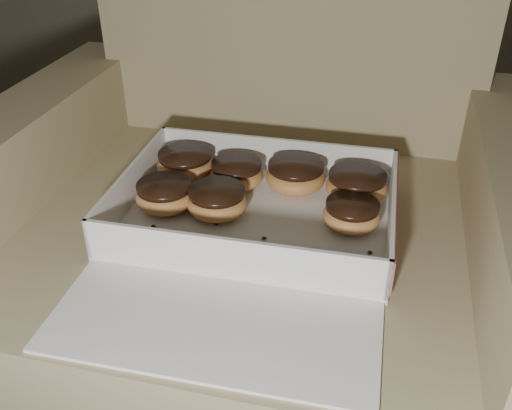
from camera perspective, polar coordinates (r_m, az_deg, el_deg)
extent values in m
cube|color=#90845C|center=(1.04, -0.53, -10.40)|extent=(0.72, 0.72, 0.42)
cube|color=#90845C|center=(1.14, -19.99, -3.99)|extent=(0.12, 0.72, 0.56)
cube|color=#90845C|center=(1.00, 22.11, -10.33)|extent=(0.12, 0.72, 0.56)
cube|color=white|center=(0.89, 0.00, -1.30)|extent=(0.42, 0.32, 0.01)
cube|color=white|center=(1.00, 1.91, 5.07)|extent=(0.41, 0.01, 0.06)
cube|color=white|center=(0.75, -2.55, -5.34)|extent=(0.41, 0.01, 0.06)
cube|color=white|center=(0.93, -12.32, 2.03)|extent=(0.01, 0.31, 0.06)
cube|color=white|center=(0.86, 13.39, -0.97)|extent=(0.01, 0.31, 0.06)
cube|color=#C44F60|center=(0.86, 13.69, -1.00)|extent=(0.01, 0.30, 0.05)
cube|color=white|center=(0.71, -4.34, -11.95)|extent=(0.41, 0.18, 0.01)
ellipsoid|color=#E09B4E|center=(0.91, -9.09, 0.81)|extent=(0.09, 0.09, 0.04)
cylinder|color=black|center=(0.90, -9.20, 1.87)|extent=(0.09, 0.09, 0.01)
ellipsoid|color=#E09B4E|center=(0.96, -1.95, 3.04)|extent=(0.09, 0.09, 0.04)
cylinder|color=black|center=(0.95, -1.97, 4.04)|extent=(0.08, 0.08, 0.01)
ellipsoid|color=#E09B4E|center=(0.86, 9.54, -1.04)|extent=(0.09, 0.09, 0.04)
cylinder|color=black|center=(0.86, 9.65, -0.03)|extent=(0.08, 0.08, 0.01)
ellipsoid|color=#E09B4E|center=(0.88, -3.92, 0.24)|extent=(0.09, 0.09, 0.04)
cylinder|color=black|center=(0.87, -3.96, 1.33)|extent=(0.09, 0.09, 0.01)
ellipsoid|color=#E09B4E|center=(0.93, 10.01, 1.75)|extent=(0.10, 0.10, 0.05)
cylinder|color=black|center=(0.92, 10.13, 2.87)|extent=(0.09, 0.09, 0.01)
ellipsoid|color=#E09B4E|center=(0.99, -7.04, 3.94)|extent=(0.10, 0.10, 0.05)
cylinder|color=black|center=(0.98, -7.12, 5.01)|extent=(0.09, 0.09, 0.01)
ellipsoid|color=#E09B4E|center=(0.95, 3.97, 2.80)|extent=(0.10, 0.10, 0.05)
cylinder|color=black|center=(0.94, 4.02, 3.91)|extent=(0.09, 0.09, 0.01)
ellipsoid|color=black|center=(0.88, -10.24, -2.10)|extent=(0.01, 0.01, 0.00)
ellipsoid|color=black|center=(0.82, 11.33, -4.67)|extent=(0.01, 0.01, 0.00)
ellipsoid|color=black|center=(0.87, -4.03, -1.90)|extent=(0.01, 0.01, 0.00)
ellipsoid|color=black|center=(0.81, 8.07, -5.20)|extent=(0.01, 0.01, 0.00)
ellipsoid|color=black|center=(0.84, 0.81, -3.33)|extent=(0.01, 0.01, 0.00)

